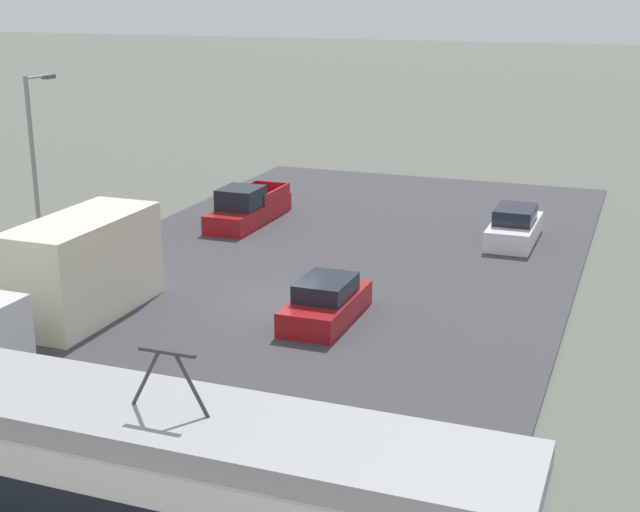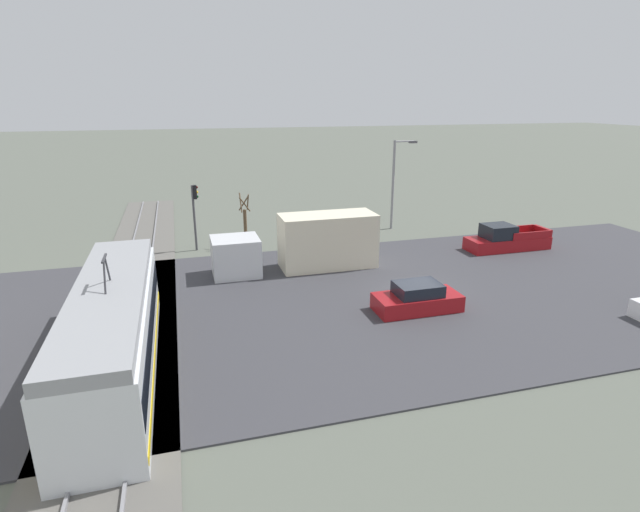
# 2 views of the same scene
# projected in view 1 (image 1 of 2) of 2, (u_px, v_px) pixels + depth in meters

# --- Properties ---
(ground_plane) EXTENTS (320.00, 320.00, 0.00)m
(ground_plane) POSITION_uv_depth(u_px,v_px,m) (278.00, 303.00, 31.43)
(ground_plane) COLOR #565B51
(road_surface) EXTENTS (19.49, 45.71, 0.08)m
(road_surface) POSITION_uv_depth(u_px,v_px,m) (278.00, 302.00, 31.42)
(road_surface) COLOR #38383D
(road_surface) RESTS_ON ground
(light_rail_tram) EXTENTS (12.94, 2.77, 4.64)m
(light_rail_tram) POSITION_uv_depth(u_px,v_px,m) (175.00, 500.00, 16.14)
(light_rail_tram) COLOR silver
(light_rail_tram) RESTS_ON ground
(box_truck) EXTENTS (2.55, 10.06, 3.34)m
(box_truck) POSITION_uv_depth(u_px,v_px,m) (59.00, 283.00, 28.56)
(box_truck) COLOR silver
(box_truck) RESTS_ON ground
(pickup_truck) EXTENTS (1.92, 5.90, 1.81)m
(pickup_truck) POSITION_uv_depth(u_px,v_px,m) (248.00, 208.00, 41.79)
(pickup_truck) COLOR maroon
(pickup_truck) RESTS_ON ground
(sedan_car_0) EXTENTS (1.88, 4.56, 1.53)m
(sedan_car_0) POSITION_uv_depth(u_px,v_px,m) (514.00, 227.00, 38.66)
(sedan_car_0) COLOR silver
(sedan_car_0) RESTS_ON ground
(sedan_car_1) EXTENTS (1.89, 4.28, 1.42)m
(sedan_car_1) POSITION_uv_depth(u_px,v_px,m) (326.00, 303.00, 29.54)
(sedan_car_1) COLOR maroon
(sedan_car_1) RESTS_ON ground
(street_lamp_near_crossing) EXTENTS (0.36, 1.95, 7.09)m
(street_lamp_near_crossing) POSITION_uv_depth(u_px,v_px,m) (35.00, 143.00, 38.96)
(street_lamp_near_crossing) COLOR gray
(street_lamp_near_crossing) RESTS_ON ground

